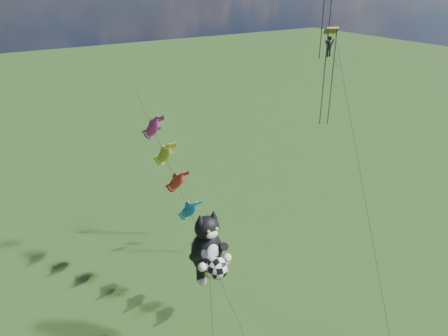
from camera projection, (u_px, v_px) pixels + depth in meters
cat_kite_rig at (209, 250)px, 27.86m from camera, size 2.60×4.14×11.52m
fish_windsock_rig at (183, 197)px, 34.30m from camera, size 1.62×15.94×15.87m
parafoil_rig at (331, 45)px, 35.07m from camera, size 6.82×16.58×25.81m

